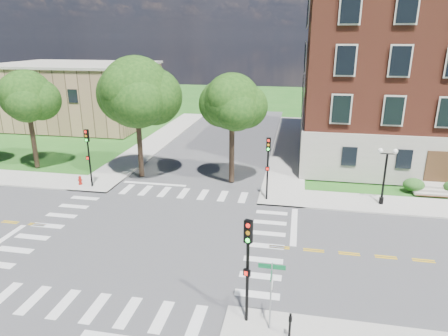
% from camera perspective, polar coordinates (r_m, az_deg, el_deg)
% --- Properties ---
extents(ground, '(160.00, 160.00, 0.00)m').
position_cam_1_polar(ground, '(25.83, -10.35, -9.47)').
color(ground, '#1E5718').
rests_on(ground, ground).
extents(road_ew, '(90.00, 12.00, 0.01)m').
position_cam_1_polar(road_ew, '(25.83, -10.35, -9.46)').
color(road_ew, '#3D3D3F').
rests_on(road_ew, ground).
extents(road_ns, '(12.00, 90.00, 0.01)m').
position_cam_1_polar(road_ns, '(25.83, -10.35, -9.45)').
color(road_ns, '#3D3D3F').
rests_on(road_ns, ground).
extents(sidewalk_ne, '(34.00, 34.00, 0.12)m').
position_cam_1_polar(sidewalk_ne, '(39.04, 20.07, -0.51)').
color(sidewalk_ne, '#9E9B93').
rests_on(sidewalk_ne, ground).
extents(sidewalk_nw, '(34.00, 34.00, 0.12)m').
position_cam_1_polar(sidewalk_nw, '(45.37, -21.76, 1.84)').
color(sidewalk_nw, '#9E9B93').
rests_on(sidewalk_nw, ground).
extents(crosswalk_east, '(2.20, 10.20, 0.02)m').
position_cam_1_polar(crosswalk_east, '(24.37, 5.99, -11.05)').
color(crosswalk_east, silver).
rests_on(crosswalk_east, ground).
extents(stop_bar_east, '(0.40, 5.50, 0.00)m').
position_cam_1_polar(stop_bar_east, '(26.98, 9.98, -8.18)').
color(stop_bar_east, silver).
rests_on(stop_bar_east, ground).
extents(secondary_building, '(20.40, 15.40, 8.30)m').
position_cam_1_polar(secondary_building, '(60.19, -20.32, 9.91)').
color(secondary_building, '#896A4B').
rests_on(secondary_building, ground).
extents(tree_b, '(4.63, 4.63, 9.04)m').
position_cam_1_polar(tree_b, '(40.42, -26.37, 9.19)').
color(tree_b, black).
rests_on(tree_b, ground).
extents(tree_c, '(5.98, 5.98, 10.36)m').
position_cam_1_polar(tree_c, '(34.48, -12.43, 10.49)').
color(tree_c, black).
rests_on(tree_c, ground).
extents(tree_d, '(4.56, 4.56, 9.11)m').
position_cam_1_polar(tree_d, '(32.34, 1.16, 9.41)').
color(tree_d, black).
rests_on(tree_d, ground).
extents(traffic_signal_se, '(0.38, 0.46, 4.80)m').
position_cam_1_polar(traffic_signal_se, '(16.90, 3.40, -12.80)').
color(traffic_signal_se, black).
rests_on(traffic_signal_se, ground).
extents(traffic_signal_ne, '(0.36, 0.41, 4.80)m').
position_cam_1_polar(traffic_signal_ne, '(29.59, 6.29, 1.05)').
color(traffic_signal_ne, black).
rests_on(traffic_signal_ne, ground).
extents(traffic_signal_nw, '(0.36, 0.41, 4.80)m').
position_cam_1_polar(traffic_signal_nw, '(33.82, -18.82, 2.36)').
color(traffic_signal_nw, black).
rests_on(traffic_signal_nw, ground).
extents(twin_lamp_west, '(1.36, 0.36, 4.23)m').
position_cam_1_polar(twin_lamp_west, '(31.05, 22.00, -0.67)').
color(twin_lamp_west, black).
rests_on(twin_lamp_west, ground).
extents(street_sign_pole, '(1.10, 1.10, 3.10)m').
position_cam_1_polar(street_sign_pole, '(17.04, 6.79, -16.13)').
color(street_sign_pole, gray).
rests_on(street_sign_pole, ground).
extents(push_button_post, '(0.14, 0.21, 1.20)m').
position_cam_1_polar(push_button_post, '(17.55, 9.40, -21.26)').
color(push_button_post, black).
rests_on(push_button_post, ground).
extents(fire_hydrant, '(0.35, 0.35, 0.75)m').
position_cam_1_polar(fire_hydrant, '(35.41, -19.87, -1.68)').
color(fire_hydrant, maroon).
rests_on(fire_hydrant, ground).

